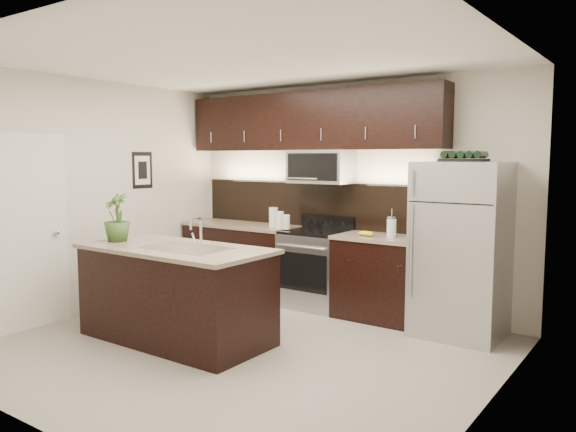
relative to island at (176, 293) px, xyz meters
The scene contains 12 objects.
ground 0.87m from the island, 12.67° to the left, with size 4.50×4.50×0.00m, color gray.
room_walls 1.37m from the island, 11.54° to the left, with size 4.52×4.02×2.71m.
counter_run 1.87m from the island, 82.23° to the left, with size 3.51×0.65×0.94m.
upper_fixtures 2.62m from the island, 82.05° to the left, with size 3.49×0.40×1.66m.
island is the anchor object (origin of this frame).
sink_faucet 0.51m from the island, ahead, with size 0.84×0.50×0.28m.
refrigerator 2.90m from the island, 38.60° to the left, with size 0.85×0.77×1.77m, color #B2B2B7.
wine_rack 3.17m from the island, 38.60° to the left, with size 0.44×0.27×0.10m.
plant 1.05m from the island, behind, with size 0.28×0.28×0.51m, color #315120.
canisters 1.86m from the island, 91.37° to the left, with size 0.36×0.19×0.25m.
french_press 2.39m from the island, 50.78° to the left, with size 0.11×0.11×0.31m.
bananas 2.17m from the island, 57.04° to the left, with size 0.19×0.14×0.06m, color gold.
Camera 1 is at (3.34, -3.96, 1.81)m, focal length 35.00 mm.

